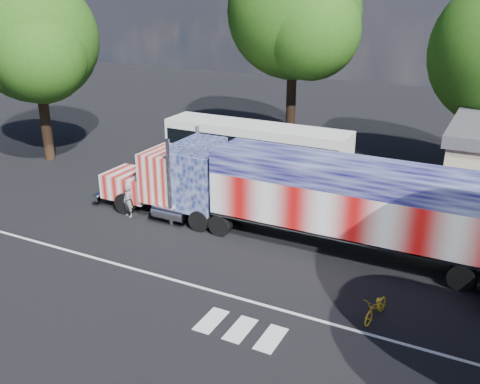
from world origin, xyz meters
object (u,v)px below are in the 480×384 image
at_px(tree_w_a, 36,40).
at_px(tree_n_mid, 296,13).
at_px(bicycle, 376,308).
at_px(semi_truck, 305,196).
at_px(coach_bus, 256,151).
at_px(woman, 128,201).

distance_m(tree_w_a, tree_n_mid, 17.49).
bearing_deg(tree_w_a, bicycle, -19.58).
distance_m(semi_truck, tree_w_a, 21.83).
relative_size(coach_bus, tree_n_mid, 0.82).
bearing_deg(coach_bus, tree_w_a, -168.12).
bearing_deg(bicycle, woman, 176.00).
bearing_deg(woman, semi_truck, 21.76).
bearing_deg(semi_truck, woman, -171.70).
bearing_deg(tree_w_a, semi_truck, -11.47).
bearing_deg(tree_n_mid, semi_truck, -65.86).
xyz_separation_m(semi_truck, tree_w_a, (-20.62, 4.19, 5.81)).
height_order(coach_bus, bicycle, coach_bus).
distance_m(coach_bus, woman, 9.30).
distance_m(bicycle, tree_w_a, 27.90).
relative_size(coach_bus, bicycle, 6.69).
relative_size(semi_truck, tree_n_mid, 1.49).
relative_size(semi_truck, coach_bus, 1.81).
relative_size(semi_truck, tree_w_a, 1.74).
xyz_separation_m(semi_truck, woman, (-9.37, -1.37, -1.50)).
height_order(bicycle, tree_n_mid, tree_n_mid).
relative_size(tree_w_a, tree_n_mid, 0.86).
height_order(semi_truck, coach_bus, semi_truck).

